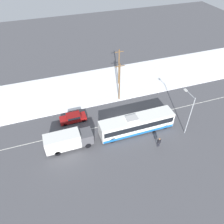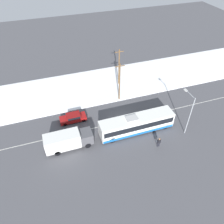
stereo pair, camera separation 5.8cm
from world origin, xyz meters
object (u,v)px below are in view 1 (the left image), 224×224
Objects in this scene: city_bus at (137,124)px; box_truck at (68,140)px; sedan_car at (73,117)px; pedestrian_at_stop at (159,141)px; streetlamp at (189,109)px; utility_pole_snowlot at (119,67)px; utility_pole_roadside at (119,82)px.

city_bus reaches higher than box_truck.
pedestrian_at_stop is (11.16, -9.87, 0.36)m from sedan_car.
utility_pole_snowlot is at bearing 107.85° from streetlamp.
streetlamp is 17.25m from utility_pole_snowlot.
utility_pole_snowlot reaches higher than pedestrian_at_stop.
box_truck is 14.60m from utility_pole_roadside.
streetlamp reaches higher than sedan_car.
pedestrian_at_stop is 0.26× the size of streetlamp.
city_bus is 9.22m from utility_pole_roadside.
box_truck is (-11.12, 0.08, 0.04)m from city_bus.
streetlamp is (5.47, 1.74, 3.42)m from pedestrian_at_stop.
pedestrian_at_stop is (12.98, -4.30, -0.44)m from box_truck.
pedestrian_at_stop is at bearing -83.14° from utility_pole_roadside.
utility_pole_roadside is (-7.04, 11.35, -0.52)m from streetlamp.
utility_pole_roadside reaches higher than pedestrian_at_stop.
sedan_car is 0.58× the size of utility_pole_roadside.
sedan_car is 14.43m from utility_pole_snowlot.
sedan_car is 18.89m from streetlamp.
pedestrian_at_stop is at bearing -90.58° from utility_pole_snowlot.
utility_pole_roadside is at bearing -161.45° from sedan_car.
box_truck is 0.91× the size of utility_pole_snowlot.
utility_pole_roadside reaches higher than box_truck.
city_bus is at bearing -0.40° from box_truck.
streetlamp is (16.63, -8.13, 3.78)m from sedan_car.
utility_pole_snowlot is (11.34, 8.28, 3.31)m from sedan_car.
box_truck is 3.86× the size of pedestrian_at_stop.
sedan_car is 0.63× the size of streetlamp.
pedestrian_at_stop is at bearing 138.50° from sedan_car.
utility_pole_roadside is (-1.57, 13.09, 2.90)m from pedestrian_at_stop.
pedestrian_at_stop is 13.49m from utility_pole_roadside.
utility_pole_snowlot is (2.04, 13.93, 2.56)m from city_bus.
streetlamp is 0.93× the size of utility_pole_roadside.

